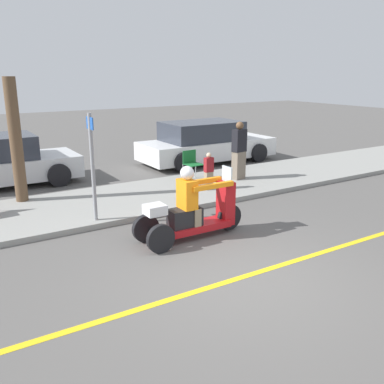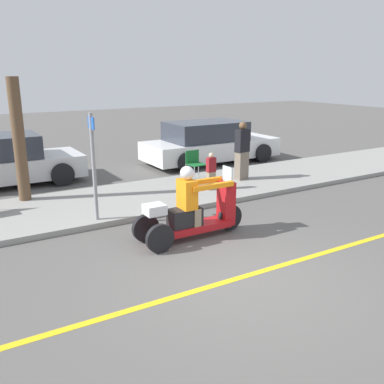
# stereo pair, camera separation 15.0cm
# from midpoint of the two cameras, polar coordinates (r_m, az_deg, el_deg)

# --- Properties ---
(ground_plane) EXTENTS (60.00, 60.00, 0.00)m
(ground_plane) POSITION_cam_midpoint_polar(r_m,az_deg,el_deg) (6.83, 7.03, -11.30)
(ground_plane) COLOR #565451
(lane_stripe) EXTENTS (24.00, 0.12, 0.01)m
(lane_stripe) POSITION_cam_midpoint_polar(r_m,az_deg,el_deg) (6.95, 8.39, -10.85)
(lane_stripe) COLOR gold
(lane_stripe) RESTS_ON ground
(sidewalk_strip) EXTENTS (28.00, 2.80, 0.12)m
(sidewalk_strip) POSITION_cam_midpoint_polar(r_m,az_deg,el_deg) (10.55, -8.32, -1.08)
(sidewalk_strip) COLOR gray
(sidewalk_strip) RESTS_ON ground
(motorcycle_trike) EXTENTS (2.25, 0.70, 1.43)m
(motorcycle_trike) POSITION_cam_midpoint_polar(r_m,az_deg,el_deg) (8.12, 0.59, -2.76)
(motorcycle_trike) COLOR black
(motorcycle_trike) RESTS_ON ground
(spectator_far_back) EXTENTS (0.42, 0.29, 1.63)m
(spectator_far_back) POSITION_cam_midpoint_polar(r_m,az_deg,el_deg) (12.16, 7.04, 5.33)
(spectator_far_back) COLOR #726656
(spectator_far_back) RESTS_ON sidewalk_strip
(spectator_end_of_line) EXTENTS (0.23, 0.14, 0.97)m
(spectator_end_of_line) POSITION_cam_midpoint_polar(r_m,az_deg,el_deg) (11.06, 2.94, 2.69)
(spectator_end_of_line) COLOR gray
(spectator_end_of_line) RESTS_ON sidewalk_strip
(folding_chair_curbside) EXTENTS (0.49, 0.49, 0.82)m
(folding_chair_curbside) POSITION_cam_midpoint_polar(r_m,az_deg,el_deg) (12.10, 0.71, 4.04)
(folding_chair_curbside) COLOR #A5A8AD
(folding_chair_curbside) RESTS_ON sidewalk_strip
(parked_car_lot_center) EXTENTS (4.76, 2.08, 1.43)m
(parked_car_lot_center) POSITION_cam_midpoint_polar(r_m,az_deg,el_deg) (15.00, 2.63, 6.55)
(parked_car_lot_center) COLOR silver
(parked_car_lot_center) RESTS_ON ground
(parked_car_lot_left) EXTENTS (4.20, 2.01, 1.41)m
(parked_car_lot_left) POSITION_cam_midpoint_polar(r_m,az_deg,el_deg) (12.99, -23.82, 3.70)
(parked_car_lot_left) COLOR silver
(parked_car_lot_left) RESTS_ON ground
(tree_trunk) EXTENTS (0.28, 0.28, 2.87)m
(tree_trunk) POSITION_cam_midpoint_polar(r_m,az_deg,el_deg) (10.72, -21.71, 6.43)
(tree_trunk) COLOR brown
(tree_trunk) RESTS_ON sidewalk_strip
(street_sign) EXTENTS (0.08, 0.36, 2.20)m
(street_sign) POSITION_cam_midpoint_polar(r_m,az_deg,el_deg) (8.82, -12.52, 3.80)
(street_sign) COLOR gray
(street_sign) RESTS_ON sidewalk_strip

